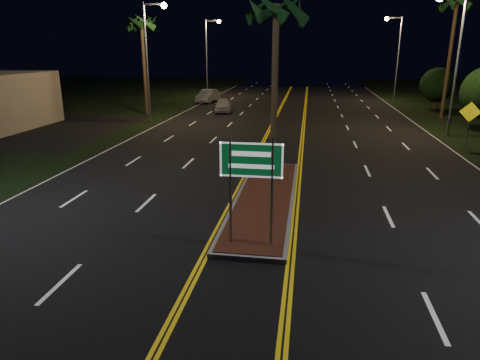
% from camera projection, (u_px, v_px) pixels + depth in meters
% --- Properties ---
extents(ground, '(120.00, 120.00, 0.00)m').
position_uv_depth(ground, '(235.00, 299.00, 10.16)').
color(ground, black).
rests_on(ground, ground).
extents(median_island, '(2.25, 10.25, 0.17)m').
position_uv_depth(median_island, '(265.00, 198.00, 16.74)').
color(median_island, gray).
rests_on(median_island, ground).
extents(highway_sign, '(1.80, 0.08, 3.20)m').
position_uv_depth(highway_sign, '(251.00, 170.00, 12.09)').
color(highway_sign, gray).
rests_on(highway_sign, ground).
extents(streetlight_left_mid, '(1.91, 0.44, 9.00)m').
position_uv_depth(streetlight_left_mid, '(151.00, 49.00, 32.73)').
color(streetlight_left_mid, gray).
rests_on(streetlight_left_mid, ground).
extents(streetlight_left_far, '(1.91, 0.44, 9.00)m').
position_uv_depth(streetlight_left_far, '(209.00, 49.00, 51.61)').
color(streetlight_left_far, gray).
rests_on(streetlight_left_far, ground).
extents(streetlight_right_mid, '(1.91, 0.44, 9.00)m').
position_uv_depth(streetlight_right_mid, '(453.00, 49.00, 27.66)').
color(streetlight_right_mid, gray).
rests_on(streetlight_right_mid, ground).
extents(streetlight_right_far, '(1.91, 0.44, 9.00)m').
position_uv_depth(streetlight_right_far, '(395.00, 49.00, 46.54)').
color(streetlight_right_far, gray).
rests_on(streetlight_right_far, ground).
extents(palm_median, '(2.40, 2.40, 8.30)m').
position_uv_depth(palm_median, '(276.00, 9.00, 17.92)').
color(palm_median, '#382819').
rests_on(palm_median, ground).
extents(palm_left_far, '(2.40, 2.40, 8.80)m').
position_uv_depth(palm_left_far, '(141.00, 23.00, 36.22)').
color(palm_left_far, '#382819').
rests_on(palm_left_far, ground).
extents(palm_right_far, '(2.40, 2.40, 10.30)m').
position_uv_depth(palm_right_far, '(457.00, 3.00, 33.86)').
color(palm_right_far, '#382819').
rests_on(palm_right_far, ground).
extents(shrub_far, '(3.24, 3.24, 3.96)m').
position_uv_depth(shrub_far, '(438.00, 85.00, 41.38)').
color(shrub_far, '#382819').
rests_on(shrub_far, ground).
extents(car_near, '(2.51, 4.72, 1.50)m').
position_uv_depth(car_near, '(223.00, 104.00, 40.07)').
color(car_near, '#B3B3B9').
rests_on(car_near, ground).
extents(car_far, '(2.62, 5.05, 1.62)m').
position_uv_depth(car_far, '(208.00, 95.00, 47.12)').
color(car_far, '#A4A8AE').
rests_on(car_far, ground).
extents(warning_sign, '(1.10, 0.43, 2.76)m').
position_uv_depth(warning_sign, '(469.00, 118.00, 24.83)').
color(warning_sign, gray).
rests_on(warning_sign, ground).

